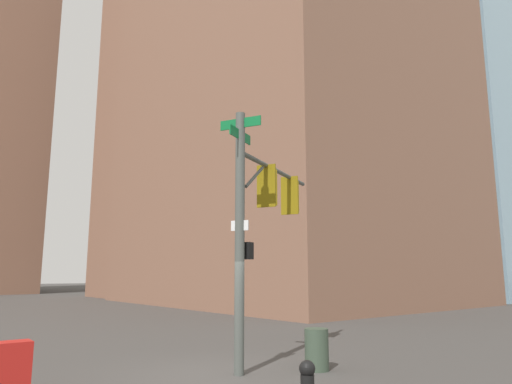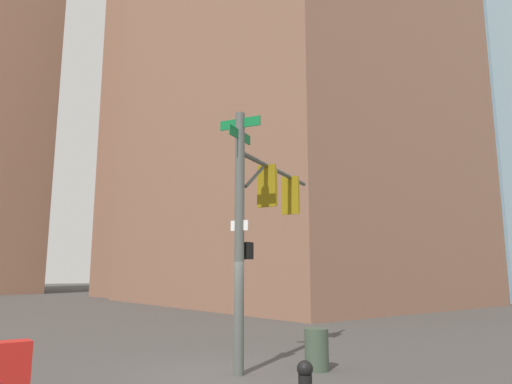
% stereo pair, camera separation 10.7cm
% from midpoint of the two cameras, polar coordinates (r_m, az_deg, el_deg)
% --- Properties ---
extents(ground_plane, '(200.00, 200.00, 0.00)m').
position_cam_midpoint_polar(ground_plane, '(11.31, -5.27, -21.23)').
color(ground_plane, '#423F3D').
extents(signal_pole_assembly, '(2.55, 4.58, 6.09)m').
position_cam_midpoint_polar(signal_pole_assembly, '(12.28, 1.14, -1.95)').
color(signal_pole_assembly, '#4C514C').
rests_on(signal_pole_assembly, ground_plane).
extents(litter_bin, '(0.56, 0.56, 0.95)m').
position_cam_midpoint_polar(litter_bin, '(11.66, 7.66, -18.48)').
color(litter_bin, '#384738').
rests_on(litter_bin, ground_plane).
extents(newspaper_box, '(0.45, 0.57, 1.05)m').
position_cam_midpoint_polar(newspaper_box, '(9.78, -27.37, -18.89)').
color(newspaper_box, red).
rests_on(newspaper_box, ground_plane).
extents(building_brick_midblock, '(16.75, 18.58, 38.28)m').
position_cam_midpoint_polar(building_brick_midblock, '(49.27, -4.62, 10.23)').
color(building_brick_midblock, '#845B47').
rests_on(building_brick_midblock, ground_plane).
extents(building_glass_tower, '(26.23, 26.90, 56.68)m').
position_cam_midpoint_polar(building_glass_tower, '(63.38, 20.43, 15.11)').
color(building_glass_tower, '#8CB2C6').
rests_on(building_glass_tower, ground_plane).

